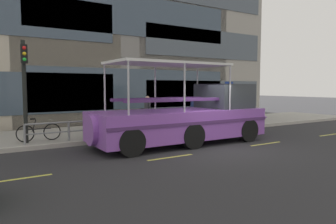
# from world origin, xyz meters

# --- Properties ---
(ground_plane) EXTENTS (120.00, 120.00, 0.00)m
(ground_plane) POSITION_xyz_m (0.00, 0.00, 0.00)
(ground_plane) COLOR #2B2B2D
(sidewalk) EXTENTS (32.00, 4.80, 0.18)m
(sidewalk) POSITION_xyz_m (0.00, 5.60, 0.09)
(sidewalk) COLOR #99968E
(sidewalk) RESTS_ON ground_plane
(curb_edge) EXTENTS (32.00, 0.18, 0.18)m
(curb_edge) POSITION_xyz_m (0.00, 3.11, 0.09)
(curb_edge) COLOR #B2ADA3
(curb_edge) RESTS_ON ground_plane
(lane_centreline) EXTENTS (25.80, 0.12, 0.01)m
(lane_centreline) POSITION_xyz_m (-0.00, -0.73, 0.00)
(lane_centreline) COLOR #DBD64C
(lane_centreline) RESTS_ON ground_plane
(curb_guardrail) EXTENTS (11.87, 0.09, 0.82)m
(curb_guardrail) POSITION_xyz_m (-0.54, 3.45, 0.73)
(curb_guardrail) COLOR gray
(curb_guardrail) RESTS_ON sidewalk
(traffic_light_pole) EXTENTS (0.24, 0.46, 4.05)m
(traffic_light_pole) POSITION_xyz_m (-6.32, 3.79, 2.64)
(traffic_light_pole) COLOR black
(traffic_light_pole) RESTS_ON sidewalk
(parking_sign) EXTENTS (0.60, 0.12, 2.53)m
(parking_sign) POSITION_xyz_m (4.48, 3.82, 1.90)
(parking_sign) COLOR #4C4F54
(parking_sign) RESTS_ON sidewalk
(leaned_bicycle) EXTENTS (1.74, 0.46, 0.96)m
(leaned_bicycle) POSITION_xyz_m (-5.82, 3.98, 0.56)
(leaned_bicycle) COLOR black
(leaned_bicycle) RESTS_ON sidewalk
(duck_tour_boat) EXTENTS (9.42, 2.63, 3.40)m
(duck_tour_boat) POSITION_xyz_m (-0.13, 1.23, 1.10)
(duck_tour_boat) COLOR purple
(duck_tour_boat) RESTS_ON ground_plane
(pedestrian_near_bow) EXTENTS (0.33, 0.42, 1.69)m
(pedestrian_near_bow) POSITION_xyz_m (2.38, 4.28, 1.20)
(pedestrian_near_bow) COLOR black
(pedestrian_near_bow) RESTS_ON sidewalk
(pedestrian_mid_left) EXTENTS (0.24, 0.51, 1.76)m
(pedestrian_mid_left) POSITION_xyz_m (-0.39, 4.65, 1.24)
(pedestrian_mid_left) COLOR black
(pedestrian_mid_left) RESTS_ON sidewalk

